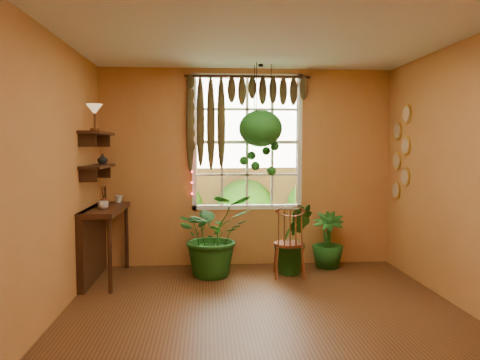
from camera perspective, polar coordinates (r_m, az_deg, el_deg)
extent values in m
plane|color=brown|center=(4.51, 3.47, -17.19)|extent=(4.50, 4.50, 0.00)
plane|color=white|center=(4.34, 3.63, 18.28)|extent=(4.50, 4.50, 0.00)
plane|color=#C68243|center=(6.45, 0.89, 1.52)|extent=(4.00, 0.00, 4.00)
plane|color=#C68243|center=(4.42, -23.12, 0.06)|extent=(0.00, 4.50, 4.50)
cube|color=white|center=(6.47, 0.87, 4.63)|extent=(1.52, 0.10, 1.86)
cube|color=white|center=(6.50, 0.85, 4.63)|extent=(1.38, 0.01, 1.78)
cylinder|color=#381D0F|center=(6.43, 0.96, 12.50)|extent=(1.70, 0.04, 0.04)
cube|color=#381D0F|center=(5.95, -16.13, -3.49)|extent=(0.40, 1.20, 0.06)
cube|color=#381D0F|center=(6.05, -17.54, -7.42)|extent=(0.08, 1.18, 0.90)
cylinder|color=#381D0F|center=(5.46, -15.59, -8.83)|extent=(0.05, 0.05, 0.86)
cylinder|color=#381D0F|center=(6.52, -13.66, -6.71)|extent=(0.05, 0.05, 0.86)
cube|color=#381D0F|center=(5.92, -16.94, 1.61)|extent=(0.25, 0.90, 0.04)
cube|color=#381D0F|center=(5.92, -17.02, 5.48)|extent=(0.25, 0.90, 0.04)
cube|color=#2E601B|center=(11.55, -1.28, -4.21)|extent=(14.00, 10.00, 0.04)
cube|color=olive|center=(9.66, -0.76, -0.33)|extent=(12.00, 0.10, 1.80)
plane|color=#8BBBE8|center=(13.23, -1.67, 3.66)|extent=(12.00, 0.00, 12.00)
cylinder|color=maroon|center=(6.00, 6.00, -7.77)|extent=(0.43, 0.43, 0.04)
torus|color=maroon|center=(5.76, 6.16, -3.80)|extent=(0.37, 0.07, 0.37)
imported|color=#124615|center=(5.96, -3.22, -6.68)|extent=(1.13, 1.04, 1.05)
imported|color=#124615|center=(6.09, 6.53, -7.14)|extent=(0.53, 0.44, 0.91)
imported|color=#124615|center=(6.49, 10.63, -7.20)|extent=(0.51, 0.51, 0.75)
ellipsoid|color=black|center=(6.09, 2.52, 5.51)|extent=(0.33, 0.33, 0.20)
ellipsoid|color=#124615|center=(6.10, 2.52, 6.29)|extent=(0.56, 0.56, 0.48)
imported|color=silver|center=(5.74, -16.35, -2.96)|extent=(0.16, 0.16, 0.10)
imported|color=beige|center=(6.36, -14.59, -2.27)|extent=(0.11, 0.11, 0.10)
cylinder|color=brown|center=(5.92, -16.18, -2.70)|extent=(0.09, 0.09, 0.11)
imported|color=#B2AD99|center=(6.15, -16.41, 2.50)|extent=(0.17, 0.17, 0.13)
cylinder|color=#532D17|center=(5.74, -17.27, 5.86)|extent=(0.11, 0.11, 0.03)
cylinder|color=#532D17|center=(5.75, -17.30, 6.86)|extent=(0.03, 0.03, 0.19)
cone|color=slate|center=(5.76, -17.32, 8.22)|extent=(0.19, 0.19, 0.13)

